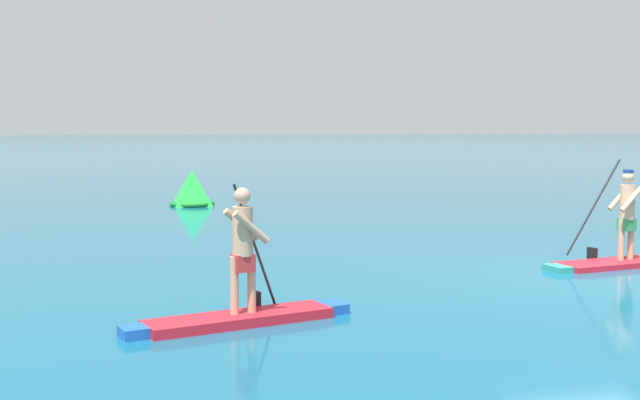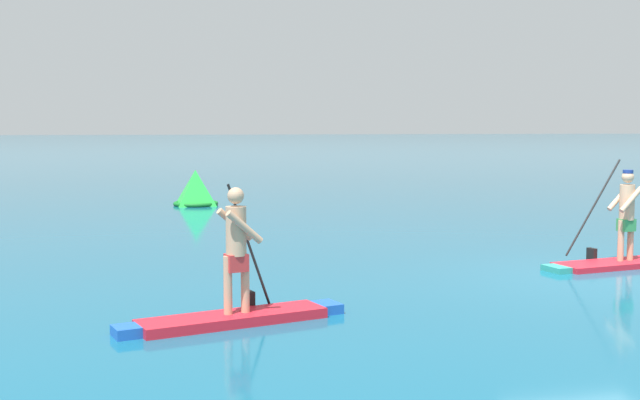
{
  "view_description": "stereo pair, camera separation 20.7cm",
  "coord_description": "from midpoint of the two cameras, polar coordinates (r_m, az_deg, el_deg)",
  "views": [
    {
      "loc": [
        -7.59,
        -11.9,
        2.5
      ],
      "look_at": [
        -3.73,
        4.57,
        0.95
      ],
      "focal_mm": 45.59,
      "sensor_mm": 36.0,
      "label": 1
    },
    {
      "loc": [
        -7.39,
        -11.94,
        2.5
      ],
      "look_at": [
        -3.73,
        4.57,
        0.95
      ],
      "focal_mm": 45.59,
      "sensor_mm": 36.0,
      "label": 2
    }
  ],
  "objects": [
    {
      "name": "race_marker_buoy",
      "position": [
        25.8,
        -9.2,
        0.71
      ],
      "size": [
        1.65,
        1.65,
        1.12
      ],
      "color": "green",
      "rests_on": "ground"
    },
    {
      "name": "paddleboarder_near_left",
      "position": [
        10.39,
        -6.11,
        -6.71
      ],
      "size": [
        3.01,
        1.24,
        1.76
      ],
      "rotation": [
        0.0,
        0.0,
        0.28
      ],
      "color": "red",
      "rests_on": "ground"
    },
    {
      "name": "paddleboarder_mid_center",
      "position": [
        15.41,
        19.82,
        -3.0
      ],
      "size": [
        2.86,
        1.11,
        1.93
      ],
      "rotation": [
        0.0,
        0.0,
        3.31
      ],
      "color": "red",
      "rests_on": "ground"
    },
    {
      "name": "ground",
      "position": [
        14.3,
        18.73,
        -5.11
      ],
      "size": [
        440.0,
        440.0,
        0.0
      ],
      "primitive_type": "plane",
      "color": "#145B7A"
    }
  ]
}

